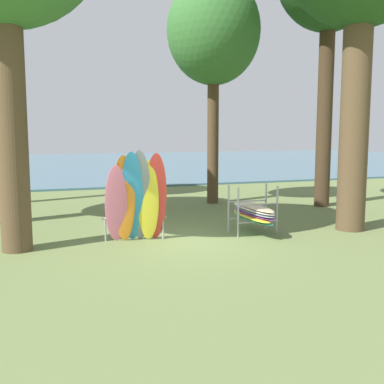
# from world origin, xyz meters

# --- Properties ---
(ground_plane) EXTENTS (80.00, 80.00, 0.00)m
(ground_plane) POSITION_xyz_m (0.00, 0.00, 0.00)
(ground_plane) COLOR olive
(lake_water) EXTENTS (80.00, 36.00, 0.10)m
(lake_water) POSITION_xyz_m (0.00, 29.17, 0.05)
(lake_water) COLOR #477084
(lake_water) RESTS_ON ground
(tree_far_right_back) EXTENTS (3.34, 3.34, 8.16)m
(tree_far_right_back) POSITION_xyz_m (3.17, 5.58, 6.16)
(tree_far_right_back) COLOR #4C3823
(tree_far_right_back) RESTS_ON ground
(leaning_board_pile) EXTENTS (1.56, 0.82, 2.22)m
(leaning_board_pile) POSITION_xyz_m (-0.86, 0.36, 1.04)
(leaning_board_pile) COLOR pink
(leaning_board_pile) RESTS_ON ground
(board_storage_rack) EXTENTS (1.15, 2.12, 1.25)m
(board_storage_rack) POSITION_xyz_m (2.23, 0.38, 0.55)
(board_storage_rack) COLOR #9EA0A5
(board_storage_rack) RESTS_ON ground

